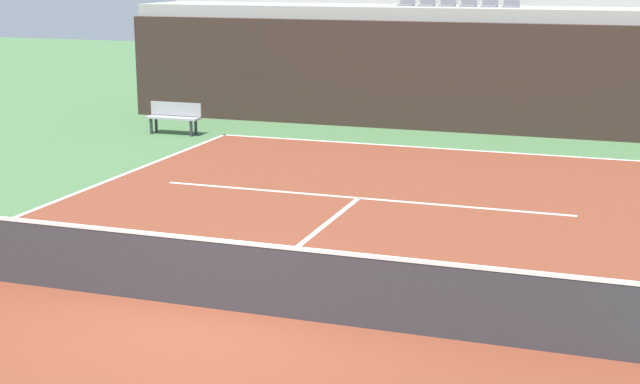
# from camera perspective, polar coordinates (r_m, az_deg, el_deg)

# --- Properties ---
(ground_plane) EXTENTS (80.00, 80.00, 0.00)m
(ground_plane) POSITION_cam_1_polar(r_m,az_deg,el_deg) (12.40, -6.22, -7.21)
(ground_plane) COLOR #477042
(court_surface) EXTENTS (11.00, 24.00, 0.01)m
(court_surface) POSITION_cam_1_polar(r_m,az_deg,el_deg) (12.40, -6.22, -7.19)
(court_surface) COLOR brown
(court_surface) RESTS_ON ground_plane
(baseline_far) EXTENTS (11.00, 0.10, 0.00)m
(baseline_far) POSITION_cam_1_polar(r_m,az_deg,el_deg) (23.37, 6.32, 2.74)
(baseline_far) COLOR white
(baseline_far) RESTS_ON court_surface
(service_line_far) EXTENTS (8.26, 0.10, 0.00)m
(service_line_far) POSITION_cam_1_polar(r_m,az_deg,el_deg) (18.12, 2.40, -0.37)
(service_line_far) COLOR white
(service_line_far) RESTS_ON court_surface
(centre_service_line) EXTENTS (0.10, 6.40, 0.00)m
(centre_service_line) POSITION_cam_1_polar(r_m,az_deg,el_deg) (15.19, -1.09, -3.14)
(centre_service_line) COLOR white
(centre_service_line) RESTS_ON court_surface
(back_wall) EXTENTS (18.96, 0.30, 2.96)m
(back_wall) POSITION_cam_1_polar(r_m,az_deg,el_deg) (25.67, 7.72, 7.00)
(back_wall) COLOR #33231E
(back_wall) RESTS_ON ground_plane
(stands_tier_lower) EXTENTS (18.96, 2.40, 3.32)m
(stands_tier_lower) POSITION_cam_1_polar(r_m,az_deg,el_deg) (26.97, 8.31, 7.68)
(stands_tier_lower) COLOR #9E9E99
(stands_tier_lower) RESTS_ON ground_plane
(stands_tier_upper) EXTENTS (18.96, 2.40, 4.21)m
(stands_tier_upper) POSITION_cam_1_polar(r_m,az_deg,el_deg) (29.28, 9.25, 8.98)
(stands_tier_upper) COLOR #9E9E99
(stands_tier_upper) RESTS_ON ground_plane
(seating_row_lower) EXTENTS (3.41, 0.44, 0.44)m
(seating_row_lower) POSITION_cam_1_polar(r_m,az_deg,el_deg) (26.94, 8.48, 11.47)
(seating_row_lower) COLOR slate
(seating_row_lower) RESTS_ON stands_tier_lower
(tennis_net) EXTENTS (11.08, 0.08, 1.07)m
(tennis_net) POSITION_cam_1_polar(r_m,az_deg,el_deg) (12.23, -6.28, -4.99)
(tennis_net) COLOR black
(tennis_net) RESTS_ON court_surface
(player_bench) EXTENTS (1.50, 0.40, 0.85)m
(player_bench) POSITION_cam_1_polar(r_m,az_deg,el_deg) (25.40, -8.95, 4.67)
(player_bench) COLOR #99999E
(player_bench) RESTS_ON ground_plane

